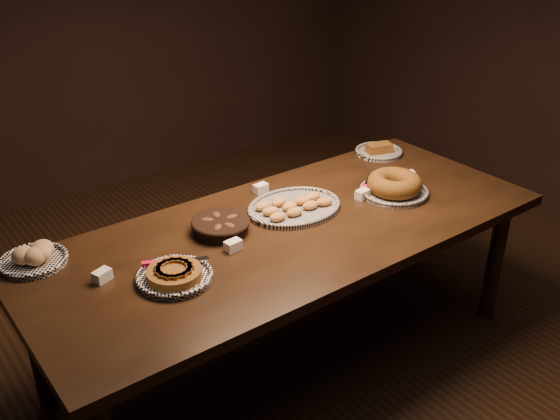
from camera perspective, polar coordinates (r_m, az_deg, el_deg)
ground at (r=3.23m, az=0.84°, el=-13.28°), size 5.00×5.00×0.00m
buffet_table at (r=2.84m, az=0.93°, el=-2.84°), size 2.40×1.00×0.75m
apple_tart_plate at (r=2.46m, az=-9.63°, el=-5.85°), size 0.32×0.30×0.06m
madeleine_platter at (r=2.94m, az=1.27°, el=0.31°), size 0.47×0.38×0.05m
bundt_cake_plate at (r=3.14m, az=10.39°, el=2.19°), size 0.36×0.37×0.11m
croissant_basket at (r=2.75m, az=-5.43°, el=-1.35°), size 0.26×0.26×0.07m
bread_roll_plate at (r=2.70m, az=-21.53°, el=-3.99°), size 0.27×0.27×0.09m
loaf_plate at (r=3.62m, az=9.02°, el=5.37°), size 0.27×0.27×0.06m
tent_cards at (r=2.88m, az=0.36°, el=-0.13°), size 1.74×0.44×0.04m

